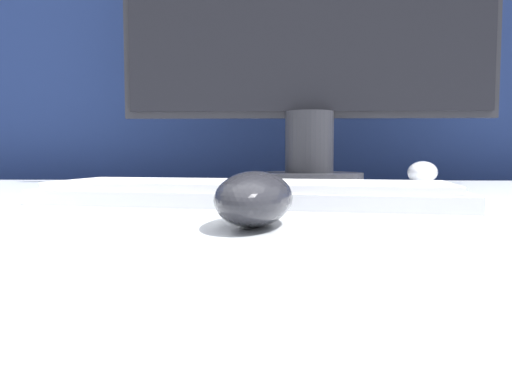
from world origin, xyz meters
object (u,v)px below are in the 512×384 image
Objects in this scene: computer_mouse_near at (254,198)px; monitor at (310,33)px; keyboard at (248,193)px; computer_mouse_far at (423,172)px.

computer_mouse_near is 0.62m from monitor.
computer_mouse_near is 0.26× the size of keyboard.
monitor is (0.09, 0.39, 0.26)m from keyboard.
computer_mouse_near is 0.18× the size of monitor.
computer_mouse_far reaches higher than keyboard.
computer_mouse_far is at bearing 69.35° from computer_mouse_near.
computer_mouse_near reaches higher than keyboard.
computer_mouse_near is at bearing -93.32° from computer_mouse_far.
keyboard is 3.94× the size of computer_mouse_far.
keyboard is 0.69× the size of monitor.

